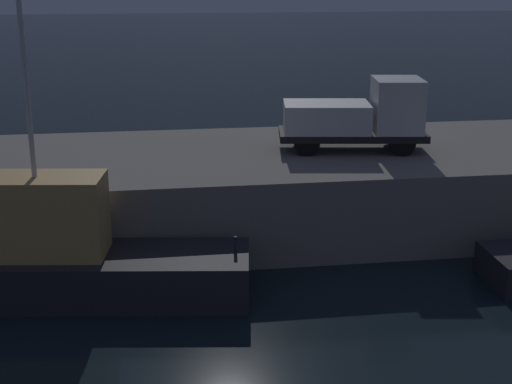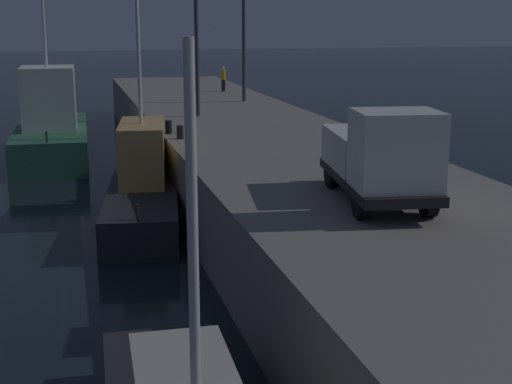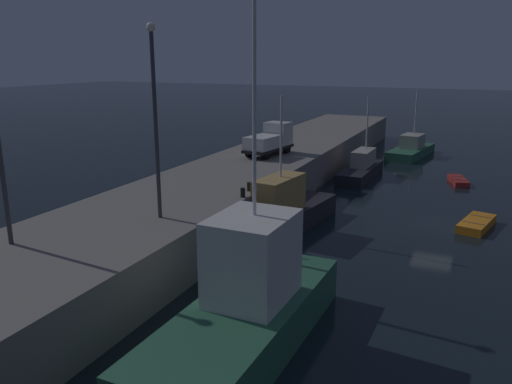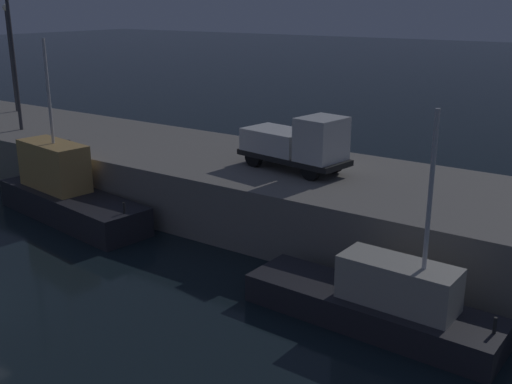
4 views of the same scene
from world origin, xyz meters
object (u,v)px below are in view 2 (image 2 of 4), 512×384
fishing_boat_white (143,188)px  dockworker (223,77)px  lamp_post_east (196,3)px  bollard_central (180,132)px  bollard_west (169,127)px  utility_truck (380,157)px  fishing_boat_blue (51,130)px  lamp_post_west (244,27)px

fishing_boat_white → dockworker: fishing_boat_white is taller
lamp_post_east → bollard_central: lamp_post_east is taller
fishing_boat_white → bollard_west: 3.95m
utility_truck → bollard_west: bearing=-164.5°
lamp_post_east → bollard_central: bearing=-16.2°
utility_truck → fishing_boat_blue: bearing=-159.8°
fishing_boat_blue → dockworker: fishing_boat_blue is taller
bollard_west → fishing_boat_white: bearing=-24.7°
lamp_post_west → utility_truck: (24.01, -2.34, -2.98)m
dockworker → bollard_central: size_ratio=3.08×
fishing_boat_blue → lamp_post_west: bearing=94.2°
bollard_west → bollard_central: 1.48m
utility_truck → bollard_central: size_ratio=10.20×
dockworker → bollard_central: dockworker is taller
fishing_boat_blue → fishing_boat_white: 13.84m
dockworker → bollard_west: size_ratio=2.99×
bollard_west → dockworker: bearing=160.5°
fishing_boat_blue → utility_truck: (23.22, 8.53, 2.37)m
fishing_boat_white → utility_truck: (9.83, 5.08, 2.73)m
fishing_boat_blue → lamp_post_east: (5.01, 7.10, 6.54)m
lamp_post_east → lamp_post_west: bearing=147.0°
fishing_boat_blue → utility_truck: size_ratio=2.57×
lamp_post_west → bollard_west: (10.98, -5.95, -3.93)m
lamp_post_west → lamp_post_east: bearing=-33.0°
fishing_boat_white → bollard_west: fishing_boat_white is taller
lamp_post_east → bollard_west: 7.60m
fishing_boat_white → lamp_post_east: 11.46m
fishing_boat_white → lamp_post_west: lamp_post_west is taller
fishing_boat_blue → lamp_post_east: fishing_boat_blue is taller
lamp_post_east → utility_truck: bearing=4.5°
utility_truck → bollard_west: utility_truck is taller
fishing_boat_white → bollard_central: bearing=135.4°
fishing_boat_white → bollard_west: size_ratio=17.55×
bollard_west → bollard_central: bollard_west is taller
lamp_post_east → utility_truck: size_ratio=1.73×
fishing_boat_white → lamp_post_west: bearing=152.4°
lamp_post_west → dockworker: lamp_post_west is taller
lamp_post_west → dockworker: 6.87m
fishing_boat_blue → bollard_central: fishing_boat_blue is taller
utility_truck → bollard_west: (-13.03, -3.61, -0.95)m
fishing_boat_blue → bollard_central: size_ratio=26.19×
fishing_boat_blue → bollard_west: size_ratio=25.48×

